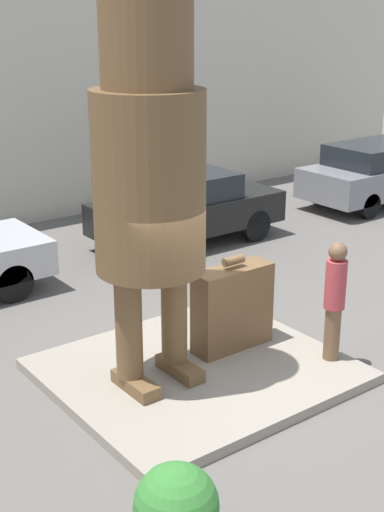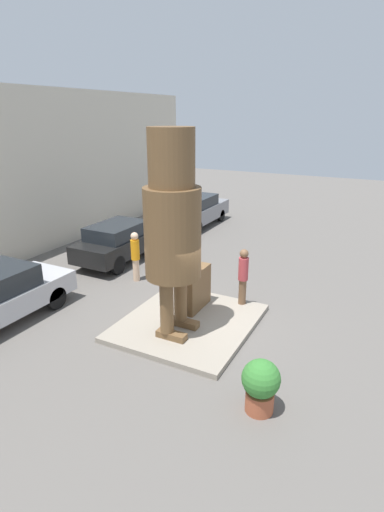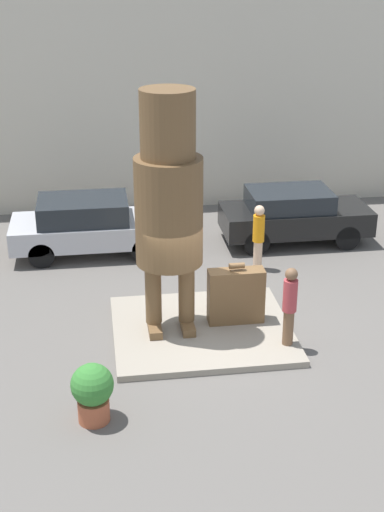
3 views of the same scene
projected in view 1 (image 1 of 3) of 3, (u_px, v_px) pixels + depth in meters
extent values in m
plane|color=#605B56|center=(197.00, 375.00, 9.85)|extent=(60.00, 60.00, 0.00)
cube|color=gray|center=(197.00, 371.00, 9.83)|extent=(3.82, 3.40, 0.14)
cube|color=brown|center=(135.00, 384.00, 9.16)|extent=(0.27, 0.79, 0.17)
cube|color=brown|center=(180.00, 368.00, 9.56)|extent=(0.27, 0.79, 0.17)
cylinder|color=brown|center=(129.00, 326.00, 8.99)|extent=(0.35, 0.35, 1.38)
cylinder|color=brown|center=(174.00, 312.00, 9.39)|extent=(0.35, 0.35, 1.38)
cylinder|color=brown|center=(149.00, 183.00, 8.59)|extent=(1.38, 1.38, 2.22)
cylinder|color=brown|center=(146.00, 28.00, 8.01)|extent=(1.09, 1.09, 1.33)
cube|color=brown|center=(233.00, 308.00, 10.17)|extent=(1.22, 0.41, 1.22)
cylinder|color=brown|center=(233.00, 260.00, 9.93)|extent=(0.33, 0.12, 0.12)
cylinder|color=brown|center=(332.00, 333.00, 9.90)|extent=(0.22, 0.22, 0.77)
cylinder|color=#B23D42|center=(336.00, 284.00, 9.66)|extent=(0.29, 0.29, 0.69)
sphere|color=brown|center=(338.00, 252.00, 9.50)|extent=(0.26, 0.26, 0.26)
cylinder|color=black|center=(14.00, 283.00, 12.23)|extent=(0.68, 0.18, 0.68)
cube|color=black|center=(187.00, 212.00, 15.17)|extent=(4.11, 1.74, 0.67)
cube|color=#1E2328|center=(179.00, 187.00, 14.86)|extent=(2.26, 1.56, 0.52)
cylinder|color=black|center=(211.00, 210.00, 16.59)|extent=(0.70, 0.18, 0.70)
cylinder|color=black|center=(256.00, 225.00, 15.41)|extent=(0.70, 0.18, 0.70)
cylinder|color=black|center=(117.00, 229.00, 15.14)|extent=(0.70, 0.18, 0.70)
cylinder|color=black|center=(159.00, 248.00, 13.97)|extent=(0.70, 0.18, 0.70)
cube|color=gray|center=(382.00, 177.00, 18.36)|extent=(4.54, 1.81, 0.74)
cube|color=#1E2328|center=(378.00, 154.00, 18.02)|extent=(2.50, 1.62, 0.52)
cylinder|color=black|center=(319.00, 193.00, 18.30)|extent=(0.62, 0.18, 0.62)
cylinder|color=black|center=(369.00, 206.00, 17.07)|extent=(0.62, 0.18, 0.62)
sphere|color=#387F33|center=(176.00, 505.00, 6.15)|extent=(0.76, 0.76, 0.76)
cylinder|color=beige|center=(179.00, 261.00, 13.14)|extent=(0.23, 0.23, 0.79)
cylinder|color=orange|center=(179.00, 222.00, 12.89)|extent=(0.30, 0.30, 0.70)
sphere|color=beige|center=(179.00, 196.00, 12.73)|extent=(0.26, 0.26, 0.26)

